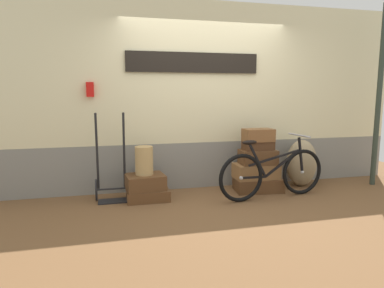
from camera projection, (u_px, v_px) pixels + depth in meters
ground at (220, 204)px, 4.71m from camera, size 8.43×5.20×0.06m
station_building at (204, 97)px, 5.31m from camera, size 6.43×0.74×2.79m
suitcase_0 at (148, 194)px, 4.80m from camera, size 0.58×0.48×0.15m
suitcase_1 at (145, 182)px, 4.76m from camera, size 0.55×0.46×0.20m
suitcase_2 at (258, 184)px, 5.20m from camera, size 0.73×0.50×0.20m
suitcase_3 at (256, 171)px, 5.16m from camera, size 0.65×0.38×0.22m
suitcase_4 at (258, 157)px, 5.12m from camera, size 0.55×0.36×0.21m
suitcase_5 at (258, 145)px, 5.11m from camera, size 0.44×0.26×0.13m
suitcase_6 at (258, 135)px, 5.08m from camera, size 0.43×0.27×0.18m
wicker_basket at (144, 160)px, 4.74m from camera, size 0.24×0.24×0.39m
luggage_trolley at (112, 181)px, 4.74m from camera, size 0.44×0.37×1.20m
burlap_sack at (301, 163)px, 5.45m from camera, size 0.48×0.41×0.73m
bicycle at (272, 173)px, 4.82m from camera, size 1.65×0.46×0.88m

